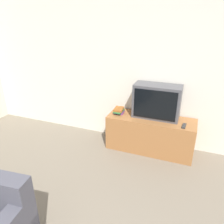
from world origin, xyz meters
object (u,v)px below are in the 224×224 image
(television, at_px, (157,101))
(tv_stand, at_px, (150,134))
(remote_on_stand, at_px, (184,126))
(book_stack, at_px, (119,111))

(television, bearing_deg, tv_stand, -125.47)
(tv_stand, xyz_separation_m, remote_on_stand, (0.50, -0.12, 0.30))
(television, xyz_separation_m, remote_on_stand, (0.45, -0.19, -0.25))
(book_stack, xyz_separation_m, remote_on_stand, (1.05, -0.12, -0.03))
(tv_stand, xyz_separation_m, book_stack, (-0.55, -0.00, 0.33))
(television, bearing_deg, remote_on_stand, -22.73)
(book_stack, distance_m, remote_on_stand, 1.06)
(tv_stand, distance_m, television, 0.56)
(book_stack, relative_size, remote_on_stand, 1.45)
(television, relative_size, book_stack, 3.11)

